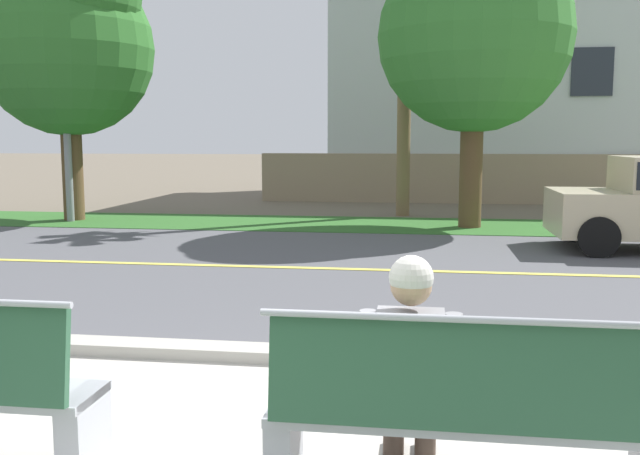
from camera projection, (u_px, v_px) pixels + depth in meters
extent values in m
plane|color=#665B4C|center=(342.00, 252.00, 11.38)|extent=(140.00, 140.00, 0.00)
cube|color=#ADA89E|center=(265.00, 354.00, 5.82)|extent=(44.00, 0.30, 0.11)
cube|color=#515156|center=(330.00, 269.00, 9.90)|extent=(52.00, 8.00, 0.01)
cube|color=#E0CC4C|center=(330.00, 268.00, 9.90)|extent=(48.00, 0.14, 0.01)
cube|color=#2D6026|center=(361.00, 224.00, 15.00)|extent=(48.00, 2.80, 0.02)
cube|color=#9EA0A8|center=(84.00, 432.00, 3.87)|extent=(0.14, 0.40, 0.45)
cube|color=#9EA0A8|center=(284.00, 444.00, 3.71)|extent=(0.14, 0.40, 0.45)
cube|color=#9EA0A8|center=(464.00, 418.00, 3.55)|extent=(2.00, 0.44, 0.05)
cube|color=#285138|center=(468.00, 377.00, 3.33)|extent=(1.92, 0.12, 0.52)
cylinder|color=#9EA0A8|center=(469.00, 320.00, 3.28)|extent=(2.00, 0.04, 0.04)
cylinder|color=#47382D|center=(393.00, 385.00, 3.78)|extent=(0.15, 0.42, 0.15)
cylinder|color=#47382D|center=(427.00, 387.00, 3.75)|extent=(0.15, 0.42, 0.15)
cylinder|color=#47382D|center=(394.00, 424.00, 4.00)|extent=(0.12, 0.12, 0.43)
cube|color=black|center=(394.00, 448.00, 4.11)|extent=(0.09, 0.24, 0.07)
cylinder|color=#47382D|center=(426.00, 425.00, 3.98)|extent=(0.12, 0.12, 0.43)
cube|color=black|center=(425.00, 450.00, 4.08)|extent=(0.09, 0.24, 0.07)
cube|color=gray|center=(410.00, 361.00, 3.56)|extent=(0.34, 0.20, 0.52)
cylinder|color=gray|center=(368.00, 354.00, 3.60)|extent=(0.09, 0.09, 0.46)
cylinder|color=gray|center=(453.00, 358.00, 3.54)|extent=(0.09, 0.09, 0.46)
sphere|color=tan|center=(411.00, 285.00, 3.52)|extent=(0.21, 0.21, 0.21)
sphere|color=beige|center=(411.00, 277.00, 3.51)|extent=(0.22, 0.22, 0.22)
cylinder|color=black|center=(598.00, 237.00, 10.83)|extent=(0.64, 0.18, 0.64)
cylinder|color=black|center=(575.00, 224.00, 12.48)|extent=(0.64, 0.18, 0.64)
cylinder|color=gray|center=(63.00, 45.00, 15.03)|extent=(0.16, 0.16, 7.66)
cylinder|color=brown|center=(72.00, 168.00, 15.68)|extent=(0.46, 0.46, 2.35)
sphere|color=#2D6B28|center=(67.00, 49.00, 15.35)|extent=(3.76, 3.76, 3.76)
cylinder|color=brown|center=(471.00, 169.00, 14.36)|extent=(0.46, 0.46, 2.42)
sphere|color=#33752D|center=(475.00, 35.00, 14.03)|extent=(3.88, 3.88, 3.88)
cylinder|color=brown|center=(405.00, 46.00, 16.28)|extent=(0.32, 0.32, 7.90)
cube|color=gray|center=(488.00, 179.00, 19.84)|extent=(13.00, 0.36, 1.40)
cube|color=#B7BCC1|center=(495.00, 92.00, 22.59)|extent=(10.01, 6.40, 6.60)
cube|color=#232833|center=(425.00, 74.00, 19.70)|extent=(1.10, 0.06, 1.30)
cube|color=#232833|center=(592.00, 72.00, 19.06)|extent=(1.10, 0.06, 1.30)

